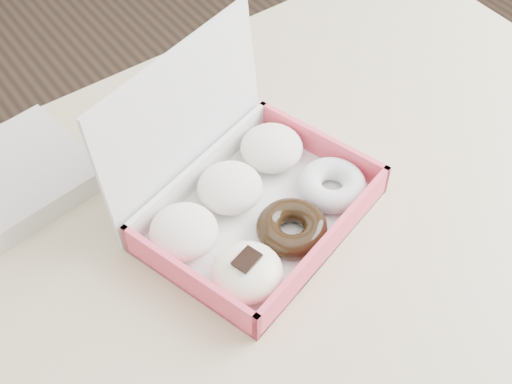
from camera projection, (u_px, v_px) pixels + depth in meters
table at (282, 244)px, 1.06m from camera, size 1.20×0.80×0.75m
donut_box at (248, 199)px, 0.97m from camera, size 0.37×0.33×0.22m
newspapers at (6, 183)px, 1.01m from camera, size 0.25×0.21×0.04m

